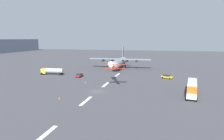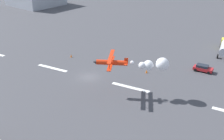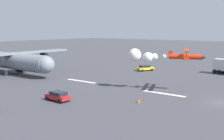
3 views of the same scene
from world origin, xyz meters
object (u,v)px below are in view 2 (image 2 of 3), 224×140
object	(u,v)px
airport_staff_sedan	(203,68)
traffic_cone_far	(147,71)
traffic_cone_near	(71,56)
stunt_biplane_red	(145,64)

from	to	relation	value
airport_staff_sedan	traffic_cone_far	world-z (taller)	airport_staff_sedan
airport_staff_sedan	traffic_cone_near	size ratio (longest dim) A/B	5.63
traffic_cone_near	traffic_cone_far	size ratio (longest dim) A/B	1.00
traffic_cone_near	traffic_cone_far	bearing A→B (deg)	0.89
stunt_biplane_red	traffic_cone_near	distance (m)	25.58
traffic_cone_far	traffic_cone_near	bearing A→B (deg)	-179.11
airport_staff_sedan	traffic_cone_far	bearing A→B (deg)	-147.74
airport_staff_sedan	traffic_cone_far	size ratio (longest dim) A/B	5.63
traffic_cone_near	traffic_cone_far	world-z (taller)	same
airport_staff_sedan	stunt_biplane_red	bearing A→B (deg)	-115.19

